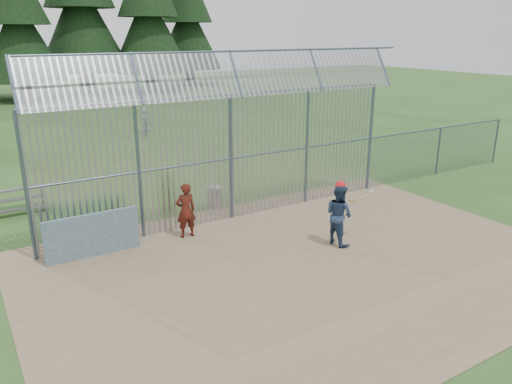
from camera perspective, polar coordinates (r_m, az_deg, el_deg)
ground at (r=13.67m, az=4.45°, el=-7.39°), size 120.00×120.00×0.00m
dirt_infield at (r=13.31m, az=5.73°, el=-8.12°), size 14.00×10.00×0.02m
dugout_wall at (r=14.12m, az=-18.16°, el=-4.69°), size 2.50×0.12×1.20m
batter at (r=14.28m, az=9.45°, el=-2.55°), size 0.73×0.90×1.76m
onlooker at (r=14.72m, az=-8.03°, el=-2.09°), size 0.62×0.42×1.65m
bg_kid_standing at (r=30.93m, az=-12.47°, el=8.01°), size 0.87×0.74×1.51m
bg_kid_seated at (r=29.95m, az=-12.33°, el=7.24°), size 0.62×0.30×1.02m
batting_gear at (r=14.10m, az=10.08°, el=0.48°), size 1.26×0.43×0.63m
trash_can at (r=17.27m, az=-4.72°, el=-0.57°), size 0.56×0.56×0.82m
backstop_fence at (r=16.58m, az=2.73°, el=5.79°), size 20.09×0.81×5.30m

